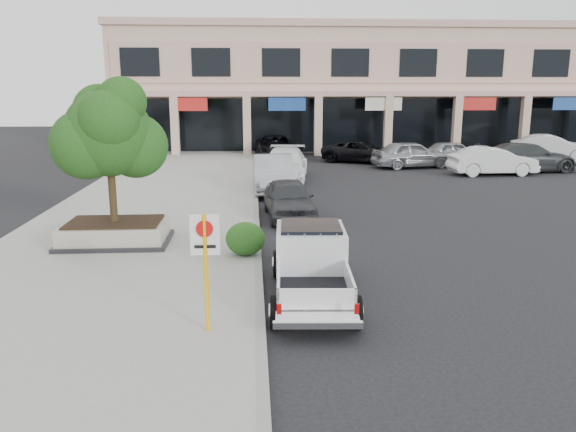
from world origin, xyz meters
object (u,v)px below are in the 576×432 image
(lot_car_c, at_px, (527,157))
(lot_car_e, at_px, (453,152))
(planter, at_px, (115,232))
(curb_car_a, at_px, (289,199))
(lot_car_d, at_px, (361,152))
(curb_car_b, at_px, (273,173))
(pickup_truck, at_px, (312,267))
(lot_car_a, at_px, (411,154))
(lot_car_f, at_px, (551,147))
(lot_car_b, at_px, (493,161))
(planter_tree, at_px, (114,133))
(curb_car_d, at_px, (276,147))
(no_parking_sign, at_px, (206,256))
(curb_car_c, at_px, (285,164))

(lot_car_c, distance_m, lot_car_e, 4.98)
(planter, relative_size, curb_car_a, 0.77)
(planter, bearing_deg, lot_car_d, 59.89)
(lot_car_e, bearing_deg, curb_car_b, 118.47)
(curb_car_a, relative_size, lot_car_e, 1.00)
(pickup_truck, height_order, lot_car_e, pickup_truck)
(curb_car_a, height_order, lot_car_a, lot_car_a)
(lot_car_c, distance_m, lot_car_f, 6.80)
(curb_car_a, height_order, lot_car_b, lot_car_b)
(planter_tree, distance_m, curb_car_d, 22.20)
(no_parking_sign, distance_m, lot_car_e, 28.53)
(curb_car_a, height_order, curb_car_d, curb_car_d)
(curb_car_c, bearing_deg, lot_car_c, 14.93)
(curb_car_a, xyz_separation_m, lot_car_b, (11.88, 9.73, 0.07))
(curb_car_d, bearing_deg, no_parking_sign, -96.69)
(curb_car_c, relative_size, lot_car_e, 1.35)
(pickup_truck, distance_m, curb_car_b, 13.75)
(planter_tree, height_order, lot_car_f, planter_tree)
(curb_car_b, relative_size, lot_car_a, 1.06)
(curb_car_b, bearing_deg, planter, -119.56)
(no_parking_sign, bearing_deg, lot_car_a, 65.59)
(curb_car_a, relative_size, lot_car_b, 0.88)
(lot_car_e, height_order, lot_car_f, lot_car_f)
(curb_car_b, xyz_separation_m, lot_car_d, (6.03, 10.03, -0.14))
(lot_car_c, xyz_separation_m, lot_car_d, (-8.69, 4.75, -0.13))
(lot_car_d, xyz_separation_m, lot_car_e, (5.83, -0.68, 0.02))
(curb_car_c, xyz_separation_m, lot_car_a, (7.86, 4.01, -0.00))
(lot_car_b, bearing_deg, lot_car_f, -48.84)
(curb_car_d, height_order, lot_car_f, lot_car_f)
(pickup_truck, relative_size, lot_car_e, 1.17)
(planter_tree, height_order, lot_car_b, planter_tree)
(lot_car_e, bearing_deg, lot_car_f, -90.04)
(lot_car_a, height_order, lot_car_c, lot_car_c)
(no_parking_sign, xyz_separation_m, pickup_truck, (2.21, 1.89, -0.86))
(no_parking_sign, distance_m, lot_car_a, 25.28)
(planter, xyz_separation_m, curb_car_a, (5.47, 3.67, 0.23))
(planter_tree, distance_m, lot_car_b, 21.88)
(lot_car_b, xyz_separation_m, lot_car_e, (-0.38, 5.13, -0.07))
(lot_car_b, height_order, lot_car_f, lot_car_f)
(planter_tree, relative_size, lot_car_d, 0.80)
(planter, bearing_deg, lot_car_f, 39.35)
(no_parking_sign, distance_m, lot_car_c, 26.71)
(no_parking_sign, distance_m, lot_car_b, 24.38)
(no_parking_sign, bearing_deg, pickup_truck, 40.52)
(curb_car_a, bearing_deg, lot_car_a, 53.97)
(lot_car_a, bearing_deg, planter, 129.72)
(no_parking_sign, distance_m, pickup_truck, 3.04)
(curb_car_d, distance_m, lot_car_b, 14.14)
(planter, bearing_deg, planter_tree, 48.97)
(curb_car_a, relative_size, lot_car_d, 0.83)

